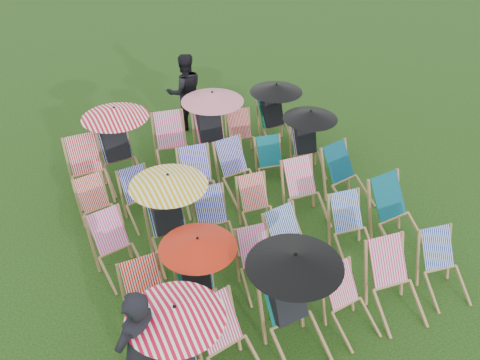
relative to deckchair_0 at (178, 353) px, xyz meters
name	(u,v)px	position (x,y,z in m)	size (l,w,h in m)	color
ground	(244,236)	(1.91, 2.17, -0.69)	(100.00, 100.00, 0.00)	black
deckchair_0	(178,353)	(0.00, 0.00, 0.00)	(1.10, 1.17, 1.31)	#977146
deckchair_1	(230,345)	(0.63, -0.01, -0.22)	(0.76, 0.95, 0.94)	#977146
deckchair_2	(294,301)	(1.52, 0.05, 0.05)	(1.18, 1.24, 1.40)	#977146
deckchair_3	(351,304)	(2.32, -0.07, -0.28)	(0.61, 0.80, 0.82)	#977146
deckchair_4	(396,284)	(3.03, -0.09, -0.21)	(0.74, 0.95, 0.96)	#977146
deckchair_5	(445,268)	(3.88, -0.11, -0.26)	(0.70, 0.87, 0.86)	#977146
deckchair_6	(150,304)	(0.00, 1.05, -0.24)	(0.60, 0.84, 0.90)	#977146
deckchair_7	(198,277)	(0.67, 1.05, -0.05)	(1.02, 1.08, 1.21)	#977146
deckchair_8	(259,264)	(1.61, 1.11, -0.28)	(0.64, 0.82, 0.82)	#977146
deckchair_9	(294,247)	(2.20, 1.14, -0.23)	(0.73, 0.93, 0.93)	#977146
deckchair_10	(353,229)	(3.23, 1.13, -0.25)	(0.68, 0.87, 0.88)	#977146
deckchair_11	(399,216)	(4.00, 1.01, -0.18)	(0.73, 0.98, 1.02)	#977146
deckchair_12	(117,248)	(-0.09, 2.28, -0.24)	(0.72, 0.91, 0.89)	#977146
deckchair_13	(170,215)	(0.76, 2.32, 0.03)	(1.15, 1.20, 1.37)	#977146
deckchair_14	(215,223)	(1.42, 2.20, -0.26)	(0.66, 0.86, 0.87)	#977146
deckchair_15	(258,207)	(2.22, 2.28, -0.28)	(0.62, 0.81, 0.83)	#977146
deckchair_16	(306,194)	(3.06, 2.18, -0.22)	(0.69, 0.91, 0.94)	#977146
deckchair_17	(348,177)	(3.95, 2.26, -0.21)	(0.77, 0.97, 0.96)	#977146
deckchair_18	(99,207)	(-0.07, 3.44, -0.28)	(0.64, 0.81, 0.81)	#977146
deckchair_19	(141,199)	(0.61, 3.33, -0.28)	(0.61, 0.81, 0.83)	#977146
deckchair_20	(199,181)	(1.63, 3.32, -0.22)	(0.74, 0.94, 0.94)	#977146
deckchair_21	(239,171)	(2.38, 3.30, -0.23)	(0.69, 0.90, 0.92)	#977146
deckchair_22	(273,165)	(3.05, 3.29, -0.28)	(0.66, 0.83, 0.81)	#977146
deckchair_23	(308,141)	(3.87, 3.42, -0.06)	(1.00, 1.07, 1.19)	#977146
deckchair_24	(89,170)	(0.02, 4.44, -0.20)	(0.66, 0.92, 0.98)	#977146
deckchair_25	(118,144)	(0.64, 4.66, 0.05)	(1.19, 1.25, 1.41)	#977146
deckchair_26	(173,145)	(1.63, 4.59, -0.19)	(0.81, 1.02, 1.00)	#977146
deckchair_27	(212,127)	(2.42, 4.52, 0.04)	(1.17, 1.24, 1.39)	#977146
deckchair_28	(242,136)	(3.01, 4.44, -0.27)	(0.67, 0.85, 0.84)	#977146
deckchair_29	(276,113)	(3.85, 4.59, -0.03)	(1.05, 1.09, 1.24)	#977146
person_left	(139,349)	(-0.39, 0.14, 0.13)	(0.60, 0.39, 1.65)	black
person_rear	(185,92)	(2.46, 6.02, 0.13)	(0.80, 0.62, 1.65)	black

